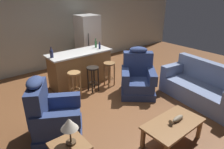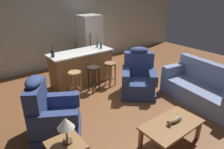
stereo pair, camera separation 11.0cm
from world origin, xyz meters
TOP-DOWN VIEW (x-y plane):
  - ground_plane at (0.00, 0.00)m, footprint 12.00×12.00m
  - back_wall at (0.00, 3.12)m, footprint 12.00×0.05m
  - coffee_table at (-0.03, -1.82)m, footprint 1.10×0.60m
  - fish_figurine at (0.04, -1.83)m, footprint 0.34×0.10m
  - couch at (1.78, -1.37)m, footprint 1.09×2.00m
  - recliner_near_lamp at (-1.58, -0.34)m, footprint 1.15×1.15m
  - recliner_near_island at (0.85, -0.10)m, footprint 1.18×1.18m
  - table_lamp at (-1.71, -1.30)m, footprint 0.24×0.24m
  - kitchen_island at (0.00, 1.35)m, footprint 1.80×0.70m
  - bar_stool_left at (-0.54, 0.72)m, footprint 0.32×0.32m
  - bar_stool_middle at (0.01, 0.72)m, footprint 0.32×0.32m
  - bar_stool_right at (0.55, 0.72)m, footprint 0.32×0.32m
  - refrigerator at (1.04, 2.55)m, footprint 0.70×0.69m
  - bottle_tall_green at (0.63, 1.26)m, footprint 0.06×0.06m
  - bottle_short_amber at (-0.80, 1.35)m, footprint 0.09×0.09m
  - bottle_wine_dark at (0.62, 1.44)m, footprint 0.06×0.06m

SIDE VIEW (x-z plane):
  - ground_plane at x=0.00m, z-range 0.00..0.00m
  - couch at x=1.78m, z-range -0.13..0.81m
  - coffee_table at x=-0.03m, z-range 0.15..0.57m
  - recliner_near_lamp at x=-1.58m, z-range -0.18..1.02m
  - recliner_near_island at x=0.85m, z-range -0.18..1.02m
  - fish_figurine at x=0.04m, z-range 0.41..0.51m
  - bar_stool_left at x=-0.54m, z-range 0.13..0.81m
  - bar_stool_middle at x=0.01m, z-range 0.13..0.81m
  - bar_stool_right at x=0.55m, z-range 0.13..0.81m
  - kitchen_island at x=0.00m, z-range 0.00..0.95m
  - table_lamp at x=-1.71m, z-range 0.66..1.07m
  - refrigerator at x=1.04m, z-range 0.00..1.76m
  - bottle_tall_green at x=0.63m, z-range 0.92..1.13m
  - bottle_wine_dark at x=0.62m, z-range 0.92..1.19m
  - bottle_short_amber at x=-0.80m, z-range 0.92..1.19m
  - back_wall at x=0.00m, z-range 0.00..2.60m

